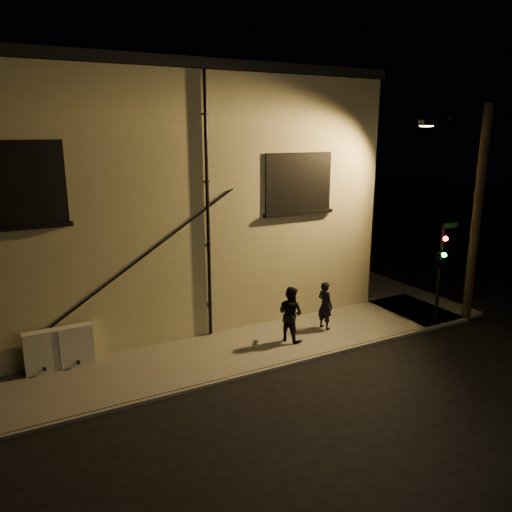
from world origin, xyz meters
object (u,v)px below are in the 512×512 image
traffic_signal (439,258)px  streetlamp_pole (474,211)px  pedestrian_a (325,305)px  utility_cabinet (59,349)px  pedestrian_b (290,314)px

traffic_signal → streetlamp_pole: (1.40, -0.10, 1.52)m
pedestrian_a → traffic_signal: 4.27m
utility_cabinet → traffic_signal: (12.12, -2.51, 1.76)m
pedestrian_a → pedestrian_b: pedestrian_b is taller
pedestrian_b → streetlamp_pole: 7.43m
utility_cabinet → pedestrian_a: (8.39, -1.13, 0.22)m
utility_cabinet → pedestrian_a: 8.47m
utility_cabinet → traffic_signal: 12.51m
pedestrian_a → pedestrian_b: 1.58m
pedestrian_a → streetlamp_pole: streetlamp_pole is taller
pedestrian_a → pedestrian_b: (-1.56, -0.27, 0.07)m
pedestrian_b → pedestrian_a: bearing=-101.8°
pedestrian_b → streetlamp_pole: size_ratio=0.24×
pedestrian_b → traffic_signal: size_ratio=0.51×
pedestrian_b → streetlamp_pole: (6.69, -1.22, 2.98)m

